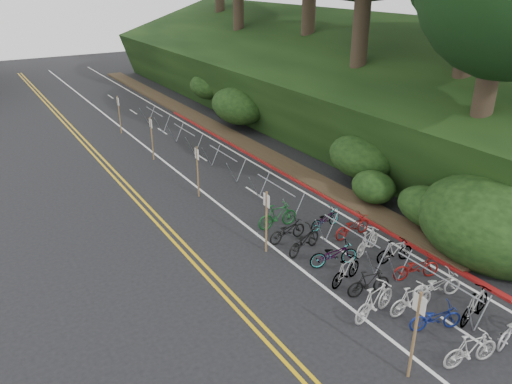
# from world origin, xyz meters

# --- Properties ---
(ground) EXTENTS (120.00, 120.00, 0.00)m
(ground) POSITION_xyz_m (0.00, 0.00, 0.00)
(ground) COLOR black
(ground) RESTS_ON ground
(road_markings) EXTENTS (7.47, 80.00, 0.01)m
(road_markings) POSITION_xyz_m (0.63, 10.10, 0.00)
(road_markings) COLOR gold
(road_markings) RESTS_ON ground
(red_curb) EXTENTS (0.25, 28.00, 0.10)m
(red_curb) POSITION_xyz_m (5.70, 12.00, 0.05)
(red_curb) COLOR maroon
(red_curb) RESTS_ON ground
(embankment) EXTENTS (14.30, 48.14, 9.11)m
(embankment) POSITION_xyz_m (12.96, 19.04, 2.57)
(embankment) COLOR black
(embankment) RESTS_ON ground
(bike_rack_front) EXTENTS (1.12, 3.29, 1.12)m
(bike_rack_front) POSITION_xyz_m (3.40, -0.62, 0.84)
(bike_rack_front) COLOR gray
(bike_rack_front) RESTS_ON ground
(bike_racks_rest) EXTENTS (1.14, 23.00, 1.17)m
(bike_racks_rest) POSITION_xyz_m (3.00, 13.00, 0.85)
(bike_racks_rest) COLOR gray
(bike_racks_rest) RESTS_ON ground
(signpost_near) EXTENTS (0.08, 0.40, 2.67)m
(signpost_near) POSITION_xyz_m (0.34, -2.44, 1.52)
(signpost_near) COLOR brown
(signpost_near) RESTS_ON ground
(signposts_rest) EXTENTS (0.08, 18.40, 2.50)m
(signposts_rest) POSITION_xyz_m (0.60, 14.00, 1.43)
(signposts_rest) COLOR brown
(signposts_rest) RESTS_ON ground
(bike_front) EXTENTS (0.88, 1.98, 1.15)m
(bike_front) POSITION_xyz_m (1.33, -0.07, 0.57)
(bike_front) COLOR beige
(bike_front) RESTS_ON ground
(bike_valet) EXTENTS (3.37, 11.26, 1.09)m
(bike_valet) POSITION_xyz_m (2.95, 1.58, 0.48)
(bike_valet) COLOR beige
(bike_valet) RESTS_ON ground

